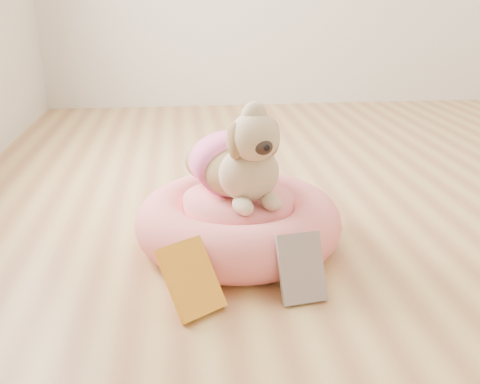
{
  "coord_description": "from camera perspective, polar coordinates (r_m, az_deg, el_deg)",
  "views": [
    {
      "loc": [
        -0.96,
        -2.09,
        0.88
      ],
      "look_at": [
        -0.76,
        -0.36,
        0.23
      ],
      "focal_mm": 40.0,
      "sensor_mm": 36.0,
      "label": 1
    }
  ],
  "objects": [
    {
      "name": "floor",
      "position": [
        2.46,
        16.95,
        -1.25
      ],
      "size": [
        4.5,
        4.5,
        0.0
      ],
      "primitive_type": "plane",
      "color": "#B57A4B",
      "rests_on": "ground"
    },
    {
      "name": "pet_bed",
      "position": [
        1.95,
        -0.16,
        -3.16
      ],
      "size": [
        0.75,
        0.75,
        0.19
      ],
      "color": "#FF6382",
      "rests_on": "floor"
    },
    {
      "name": "dog",
      "position": [
        1.87,
        -0.25,
        5.0
      ],
      "size": [
        0.47,
        0.58,
        0.37
      ],
      "primitive_type": null,
      "rotation": [
        0.0,
        0.0,
        0.28
      ],
      "color": "brown",
      "rests_on": "pet_bed"
    },
    {
      "name": "book_yellow",
      "position": [
        1.58,
        -5.23,
        -9.18
      ],
      "size": [
        0.21,
        0.21,
        0.2
      ],
      "primitive_type": "cube",
      "rotation": [
        -0.65,
        0.0,
        0.58
      ],
      "color": "yellow",
      "rests_on": "floor"
    },
    {
      "name": "book_white",
      "position": [
        1.63,
        6.55,
        -8.04
      ],
      "size": [
        0.15,
        0.13,
        0.2
      ],
      "primitive_type": "cube",
      "rotation": [
        -0.45,
        0.0,
        0.15
      ],
      "color": "white",
      "rests_on": "floor"
    }
  ]
}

